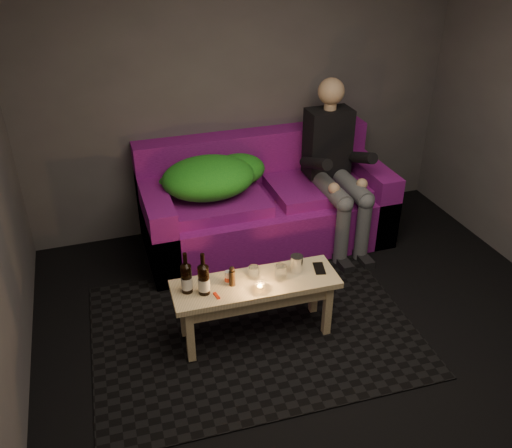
{
  "coord_description": "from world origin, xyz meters",
  "views": [
    {
      "loc": [
        -1.38,
        -2.32,
        2.69
      ],
      "look_at": [
        -0.19,
        1.31,
        0.47
      ],
      "focal_mm": 38.0,
      "sensor_mm": 36.0,
      "label": 1
    }
  ],
  "objects_px": {
    "beer_bottle_a": "(187,278)",
    "beer_bottle_b": "(204,279)",
    "sofa": "(264,206)",
    "person": "(335,163)",
    "steel_cup": "(297,264)",
    "coffee_table": "(256,291)"
  },
  "relations": [
    {
      "from": "person",
      "to": "beer_bottle_b",
      "type": "bearing_deg",
      "value": -142.98
    },
    {
      "from": "beer_bottle_b",
      "to": "person",
      "type": "bearing_deg",
      "value": 37.02
    },
    {
      "from": "sofa",
      "to": "person",
      "type": "height_order",
      "value": "person"
    },
    {
      "from": "beer_bottle_a",
      "to": "beer_bottle_b",
      "type": "distance_m",
      "value": 0.12
    },
    {
      "from": "sofa",
      "to": "steel_cup",
      "type": "height_order",
      "value": "sofa"
    },
    {
      "from": "person",
      "to": "beer_bottle_b",
      "type": "height_order",
      "value": "person"
    },
    {
      "from": "coffee_table",
      "to": "beer_bottle_b",
      "type": "xyz_separation_m",
      "value": [
        -0.36,
        -0.01,
        0.2
      ]
    },
    {
      "from": "person",
      "to": "steel_cup",
      "type": "distance_m",
      "value": 1.33
    },
    {
      "from": "beer_bottle_b",
      "to": "coffee_table",
      "type": "bearing_deg",
      "value": 2.28
    },
    {
      "from": "coffee_table",
      "to": "steel_cup",
      "type": "bearing_deg",
      "value": 6.03
    },
    {
      "from": "sofa",
      "to": "coffee_table",
      "type": "height_order",
      "value": "sofa"
    },
    {
      "from": "beer_bottle_b",
      "to": "steel_cup",
      "type": "height_order",
      "value": "beer_bottle_b"
    },
    {
      "from": "person",
      "to": "coffee_table",
      "type": "xyz_separation_m",
      "value": [
        -1.09,
        -1.09,
        -0.37
      ]
    },
    {
      "from": "person",
      "to": "beer_bottle_a",
      "type": "relative_size",
      "value": 4.83
    },
    {
      "from": "person",
      "to": "coffee_table",
      "type": "height_order",
      "value": "person"
    },
    {
      "from": "sofa",
      "to": "beer_bottle_a",
      "type": "height_order",
      "value": "sofa"
    },
    {
      "from": "person",
      "to": "beer_bottle_a",
      "type": "height_order",
      "value": "person"
    },
    {
      "from": "person",
      "to": "coffee_table",
      "type": "distance_m",
      "value": 1.59
    },
    {
      "from": "beer_bottle_a",
      "to": "sofa",
      "type": "bearing_deg",
      "value": 51.85
    },
    {
      "from": "sofa",
      "to": "person",
      "type": "bearing_deg",
      "value": -16.59
    },
    {
      "from": "coffee_table",
      "to": "beer_bottle_b",
      "type": "height_order",
      "value": "beer_bottle_b"
    },
    {
      "from": "person",
      "to": "steel_cup",
      "type": "xyz_separation_m",
      "value": [
        -0.78,
        -1.05,
        -0.22
      ]
    }
  ]
}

